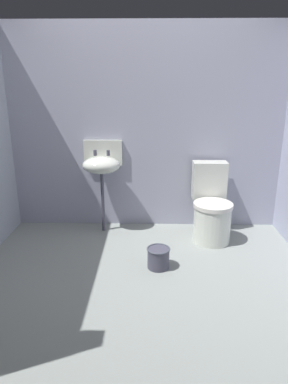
# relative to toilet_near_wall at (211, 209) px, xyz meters

# --- Properties ---
(ground_plane) EXTENTS (3.36, 2.92, 0.08)m
(ground_plane) POSITION_rel_toilet_near_wall_xyz_m (-0.69, -0.91, -0.36)
(ground_plane) COLOR gray
(wall_back) EXTENTS (3.36, 0.10, 2.18)m
(wall_back) POSITION_rel_toilet_near_wall_xyz_m (-0.69, 0.40, 0.77)
(wall_back) COLOR #A3A4B9
(wall_back) RESTS_ON ground
(toilet_near_wall) EXTENTS (0.40, 0.59, 0.78)m
(toilet_near_wall) POSITION_rel_toilet_near_wall_xyz_m (0.00, 0.00, 0.00)
(toilet_near_wall) COLOR silver
(toilet_near_wall) RESTS_ON ground
(sink) EXTENTS (0.42, 0.35, 0.99)m
(sink) POSITION_rel_toilet_near_wall_xyz_m (-1.16, 0.19, 0.43)
(sink) COLOR #454454
(sink) RESTS_ON ground
(bucket) EXTENTS (0.21, 0.21, 0.19)m
(bucket) POSITION_rel_toilet_near_wall_xyz_m (-0.56, -0.64, -0.22)
(bucket) COLOR #454454
(bucket) RESTS_ON ground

